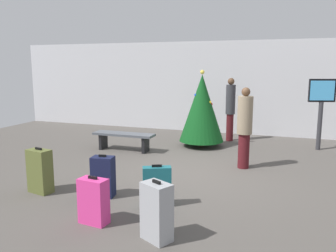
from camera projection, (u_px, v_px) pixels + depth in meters
ground_plane at (187, 172)px, 7.53m from camera, size 16.00×16.00×0.00m
back_wall at (227, 88)px, 11.70m from camera, size 16.00×0.20×3.09m
holiday_tree at (202, 108)px, 9.75m from camera, size 1.25×1.25×2.16m
flight_info_kiosk at (321, 102)px, 9.30m from camera, size 0.70×0.30×1.93m
waiting_bench at (124, 137)px, 9.36m from camera, size 1.70×0.44×0.48m
traveller_0 at (230, 107)px, 10.49m from camera, size 0.37×0.37×1.91m
traveller_1 at (245, 126)px, 7.66m from camera, size 0.46×0.46×1.81m
suitcase_0 at (103, 177)px, 6.06m from camera, size 0.41×0.31×0.75m
suitcase_1 at (157, 212)px, 4.52m from camera, size 0.47×0.41×0.82m
suitcase_2 at (94, 201)px, 5.02m from camera, size 0.44×0.27×0.71m
suitcase_3 at (40, 171)px, 6.25m from camera, size 0.48×0.33×0.83m
suitcase_4 at (157, 187)px, 5.64m from camera, size 0.49×0.35×0.70m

